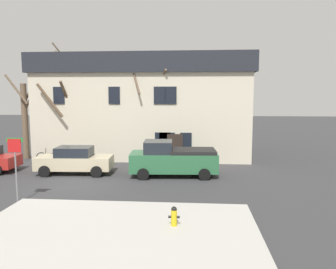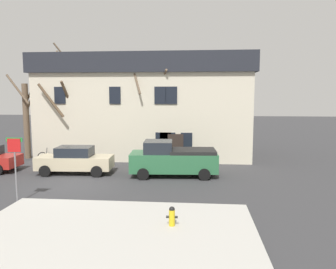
% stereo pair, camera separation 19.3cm
% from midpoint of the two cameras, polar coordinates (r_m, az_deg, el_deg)
% --- Properties ---
extents(ground_plane, '(120.00, 120.00, 0.00)m').
position_cam_midpoint_polar(ground_plane, '(18.73, -15.73, -8.40)').
color(ground_plane, '#38383A').
extents(sidewalk_slab, '(10.12, 8.11, 0.12)m').
position_cam_midpoint_polar(sidewalk_slab, '(11.53, -10.15, -17.79)').
color(sidewalk_slab, '#B7B5AD').
rests_on(sidewalk_slab, ground_plane).
extents(building_main, '(16.42, 8.09, 7.82)m').
position_cam_midpoint_polar(building_main, '(27.24, -3.43, 4.98)').
color(building_main, beige).
rests_on(building_main, ground_plane).
extents(tree_bare_near, '(2.13, 2.13, 6.33)m').
position_cam_midpoint_polar(tree_bare_near, '(27.35, -22.88, 2.80)').
color(tree_bare_near, brown).
rests_on(tree_bare_near, ground_plane).
extents(tree_bare_mid, '(2.42, 2.51, 5.87)m').
position_cam_midpoint_polar(tree_bare_mid, '(25.57, -18.02, 2.63)').
color(tree_bare_mid, brown).
rests_on(tree_bare_mid, ground_plane).
extents(tree_bare_far, '(2.74, 2.76, 8.52)m').
position_cam_midpoint_polar(tree_bare_far, '(26.42, -16.91, 5.07)').
color(tree_bare_far, brown).
rests_on(tree_bare_far, ground_plane).
extents(tree_bare_end, '(2.81, 2.79, 7.72)m').
position_cam_midpoint_polar(tree_bare_end, '(23.88, -3.61, 5.24)').
color(tree_bare_end, brown).
rests_on(tree_bare_end, ground_plane).
extents(car_beige_sedan, '(4.64, 2.12, 1.68)m').
position_cam_midpoint_polar(car_beige_sedan, '(21.25, -15.40, -4.26)').
color(car_beige_sedan, '#C6B793').
rests_on(car_beige_sedan, ground_plane).
extents(pickup_truck_green, '(5.26, 2.55, 2.11)m').
position_cam_midpoint_polar(pickup_truck_green, '(19.90, 1.14, -4.23)').
color(pickup_truck_green, '#2D6B42').
rests_on(pickup_truck_green, ground_plane).
extents(fire_hydrant, '(0.42, 0.22, 0.71)m').
position_cam_midpoint_polar(fire_hydrant, '(12.38, 1.14, -13.77)').
color(fire_hydrant, gold).
rests_on(fire_hydrant, sidewalk_slab).
extents(street_sign_pole, '(0.76, 0.07, 2.96)m').
position_cam_midpoint_polar(street_sign_pole, '(16.22, -24.47, -3.65)').
color(street_sign_pole, slate).
rests_on(street_sign_pole, ground_plane).
extents(bicycle_leaning, '(1.72, 0.45, 1.03)m').
position_cam_midpoint_polar(bicycle_leaning, '(25.66, -19.39, -3.59)').
color(bicycle_leaning, black).
rests_on(bicycle_leaning, ground_plane).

